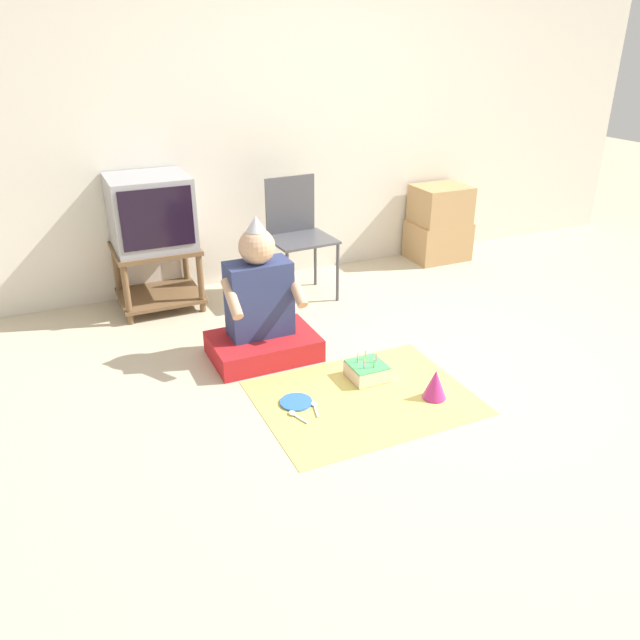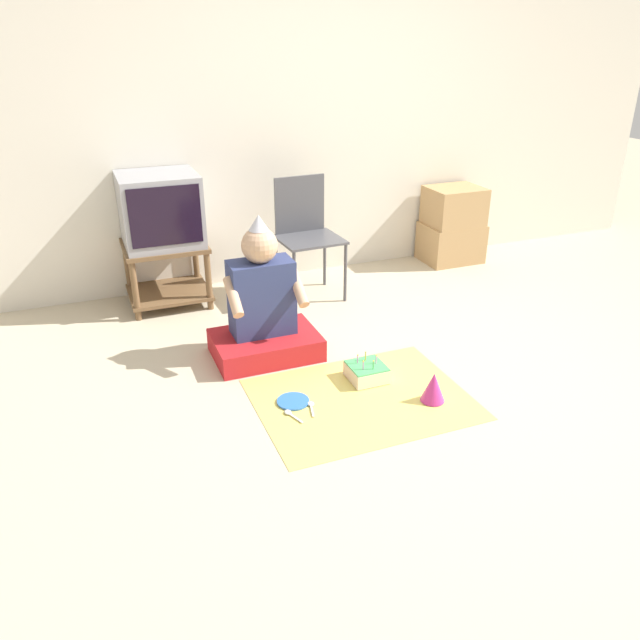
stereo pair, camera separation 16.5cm
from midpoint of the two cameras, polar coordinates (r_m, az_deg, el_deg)
ground_plane at (r=3.60m, az=11.28°, el=-6.18°), size 16.00×16.00×0.00m
wall_back at (r=5.01m, az=-2.39°, el=18.57°), size 6.40×0.06×2.55m
tv_stand at (r=4.64m, az=-15.65°, el=4.34°), size 0.57×0.51×0.46m
tv at (r=4.51m, az=-16.28°, el=9.47°), size 0.53×0.50×0.50m
folding_chair at (r=4.62m, az=-3.17°, el=8.35°), size 0.46×0.42×0.88m
cardboard_box_stack at (r=5.53m, az=9.98°, el=8.65°), size 0.49×0.38×0.64m
person_seated at (r=3.78m, az=-6.66°, el=0.58°), size 0.64×0.44×0.88m
party_cloth at (r=3.45m, az=2.69°, el=-7.11°), size 1.14×0.88×0.01m
birthday_cake at (r=3.61m, az=3.01°, el=-4.66°), size 0.21×0.21×0.15m
party_hat_blue at (r=3.45m, az=9.13°, el=-5.81°), size 0.13×0.13×0.17m
paper_plate at (r=3.40m, az=-3.60°, el=-7.50°), size 0.18×0.18×0.01m
plastic_spoon_near at (r=3.37m, az=-1.93°, el=-7.85°), size 0.05×0.14×0.01m
plastic_spoon_far at (r=3.30m, az=-3.83°, el=-8.62°), size 0.06×0.14×0.01m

